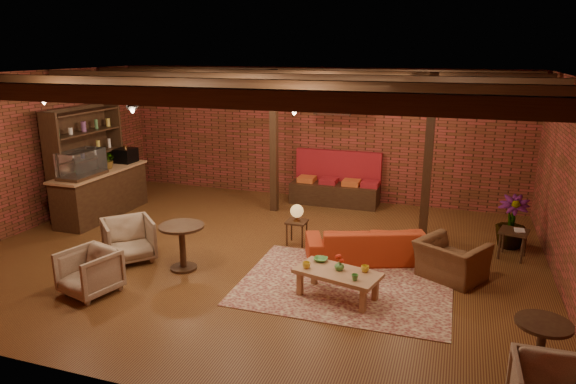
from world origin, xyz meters
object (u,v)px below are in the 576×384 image
(round_table_left, at_px, (182,239))
(plant_tall, at_px, (518,170))
(armchair_b, at_px, (89,270))
(round_table_right, at_px, (541,341))
(armchair_right, at_px, (452,254))
(coffee_table, at_px, (337,274))
(side_table_lamp, at_px, (297,214))
(side_table_book, at_px, (514,232))
(armchair_a, at_px, (129,238))
(sofa, at_px, (368,244))

(round_table_left, height_order, plant_tall, plant_tall)
(round_table_left, xyz_separation_m, armchair_b, (-0.89, -1.25, -0.15))
(armchair_b, height_order, plant_tall, plant_tall)
(round_table_left, relative_size, round_table_right, 1.11)
(armchair_b, xyz_separation_m, armchair_right, (5.20, 2.29, 0.05))
(coffee_table, relative_size, side_table_lamp, 1.72)
(round_table_left, bearing_deg, side_table_lamp, 49.35)
(coffee_table, bearing_deg, side_table_book, 43.55)
(round_table_left, distance_m, side_table_book, 5.81)
(armchair_b, bearing_deg, plant_tall, 49.14)
(armchair_a, xyz_separation_m, plant_tall, (6.43, 2.83, 1.08))
(sofa, height_order, armchair_right, armchair_right)
(sofa, distance_m, armchair_b, 4.61)
(armchair_a, distance_m, round_table_right, 6.58)
(coffee_table, bearing_deg, plant_tall, 49.32)
(armchair_a, relative_size, round_table_right, 1.17)
(armchair_a, bearing_deg, armchair_b, -127.61)
(armchair_right, bearing_deg, coffee_table, 67.47)
(side_table_lamp, relative_size, armchair_a, 0.95)
(sofa, height_order, round_table_left, round_table_left)
(armchair_right, bearing_deg, round_table_left, 43.62)
(side_table_book, height_order, round_table_right, round_table_right)
(coffee_table, bearing_deg, armchair_right, 37.41)
(sofa, xyz_separation_m, armchair_b, (-3.79, -2.62, 0.07))
(round_table_right, distance_m, plant_tall, 4.38)
(round_table_left, relative_size, plant_tall, 0.26)
(round_table_right, bearing_deg, armchair_b, 178.68)
(armchair_b, height_order, side_table_book, armchair_b)
(armchair_right, bearing_deg, round_table_right, 142.76)
(armchair_a, bearing_deg, sofa, -28.10)
(armchair_a, xyz_separation_m, side_table_book, (6.43, 2.27, 0.06))
(armchair_b, relative_size, side_table_book, 1.36)
(coffee_table, distance_m, armchair_a, 3.81)
(armchair_right, distance_m, side_table_book, 1.63)
(coffee_table, height_order, side_table_lamp, side_table_lamp)
(sofa, bearing_deg, armchair_a, -2.46)
(sofa, xyz_separation_m, side_table_lamp, (-1.42, 0.34, 0.29))
(round_table_left, bearing_deg, armchair_right, 13.57)
(side_table_lamp, xyz_separation_m, plant_tall, (3.86, 1.15, 0.89))
(sofa, xyz_separation_m, side_table_book, (2.44, 0.93, 0.17))
(side_table_lamp, bearing_deg, armchair_b, -128.57)
(sofa, distance_m, round_table_right, 3.69)
(coffee_table, distance_m, plant_tall, 4.17)
(round_table_left, relative_size, armchair_right, 0.80)
(coffee_table, bearing_deg, round_table_right, -24.83)
(coffee_table, relative_size, armchair_a, 1.63)
(side_table_book, relative_size, plant_tall, 0.19)
(round_table_left, bearing_deg, side_table_book, 23.42)
(round_table_left, bearing_deg, armchair_a, 177.91)
(round_table_left, height_order, armchair_right, armchair_right)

